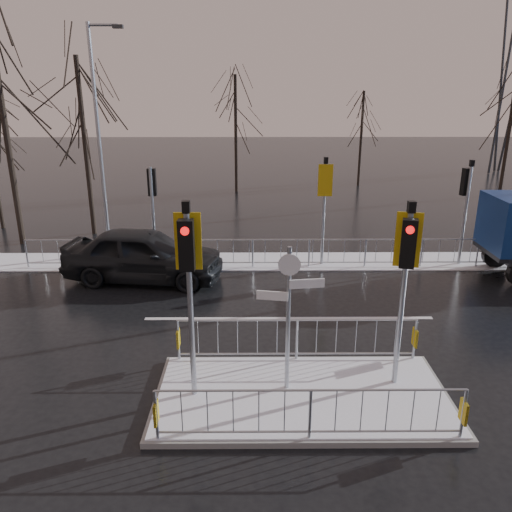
{
  "coord_description": "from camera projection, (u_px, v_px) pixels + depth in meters",
  "views": [
    {
      "loc": [
        -1.0,
        -8.79,
        6.04
      ],
      "look_at": [
        -0.91,
        3.91,
        1.8
      ],
      "focal_mm": 35.0,
      "sensor_mm": 36.0,
      "label": 1
    }
  ],
  "objects": [
    {
      "name": "tree_far_a",
      "position": [
        236.0,
        111.0,
        29.58
      ],
      "size": [
        3.75,
        3.75,
        7.08
      ],
      "color": "black",
      "rests_on": "ground"
    },
    {
      "name": "street_lamp_left",
      "position": [
        101.0,
        135.0,
        17.8
      ],
      "size": [
        1.25,
        0.18,
        8.2
      ],
      "color": "#99A0A7",
      "rests_on": "ground"
    },
    {
      "name": "ground",
      "position": [
        302.0,
        399.0,
        10.25
      ],
      "size": [
        120.0,
        120.0,
        0.0
      ],
      "primitive_type": "plane",
      "color": "black",
      "rests_on": "ground"
    },
    {
      "name": "car_far_lane",
      "position": [
        144.0,
        255.0,
        16.39
      ],
      "size": [
        5.42,
        2.71,
        1.77
      ],
      "primitive_type": "imported",
      "rotation": [
        0.0,
        0.0,
        1.45
      ],
      "color": "black",
      "rests_on": "ground"
    },
    {
      "name": "lane_markings",
      "position": [
        303.0,
        409.0,
        9.94
      ],
      "size": [
        8.0,
        11.38,
        0.01
      ],
      "color": "silver",
      "rests_on": "ground"
    },
    {
      "name": "tree_near_b",
      "position": [
        82.0,
        113.0,
        20.42
      ],
      "size": [
        4.0,
        4.0,
        7.55
      ],
      "color": "black",
      "rests_on": "ground"
    },
    {
      "name": "pylon_wires",
      "position": [
        504.0,
        16.0,
        35.33
      ],
      "size": [
        70.0,
        2.38,
        19.97
      ],
      "color": "#2D3033",
      "rests_on": "ground"
    },
    {
      "name": "tree_far_b",
      "position": [
        362.0,
        120.0,
        31.73
      ],
      "size": [
        3.25,
        3.25,
        6.14
      ],
      "color": "black",
      "rests_on": "ground"
    },
    {
      "name": "traffic_island",
      "position": [
        302.0,
        382.0,
        10.14
      ],
      "size": [
        6.0,
        3.04,
        4.15
      ],
      "color": "slate",
      "rests_on": "ground"
    },
    {
      "name": "snow_verge",
      "position": [
        280.0,
        261.0,
        18.4
      ],
      "size": [
        30.0,
        2.0,
        0.04
      ],
      "primitive_type": "cube",
      "color": "white",
      "rests_on": "ground"
    },
    {
      "name": "far_kerb_fixtures",
      "position": [
        289.0,
        239.0,
        17.61
      ],
      "size": [
        18.0,
        0.65,
        3.83
      ],
      "color": "#99A0A7",
      "rests_on": "ground"
    }
  ]
}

